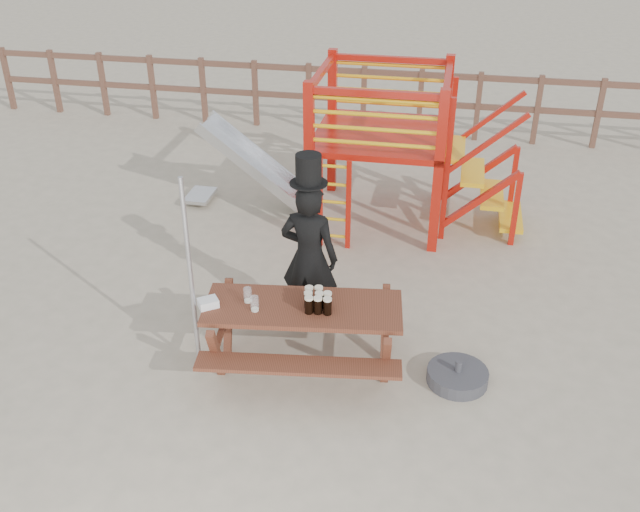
# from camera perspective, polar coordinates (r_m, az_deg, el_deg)

# --- Properties ---
(ground) EXTENTS (60.00, 60.00, 0.00)m
(ground) POSITION_cam_1_polar(r_m,az_deg,el_deg) (7.03, -0.73, -9.67)
(ground) COLOR #BAAA90
(ground) RESTS_ON ground
(back_fence) EXTENTS (15.09, 0.09, 1.20)m
(back_fence) POSITION_cam_1_polar(r_m,az_deg,el_deg) (12.92, 5.78, 12.77)
(back_fence) COLOR brown
(back_fence) RESTS_ON ground
(playground_fort) EXTENTS (4.71, 1.84, 2.10)m
(playground_fort) POSITION_cam_1_polar(r_m,az_deg,el_deg) (9.58, 4.41, 8.87)
(playground_fort) COLOR #B7170C
(playground_fort) RESTS_ON ground
(picnic_table) EXTENTS (2.01, 1.51, 0.72)m
(picnic_table) POSITION_cam_1_polar(r_m,az_deg,el_deg) (6.89, -1.35, -5.86)
(picnic_table) COLOR brown
(picnic_table) RESTS_ON ground
(man_with_hat) EXTENTS (0.64, 0.46, 1.96)m
(man_with_hat) POSITION_cam_1_polar(r_m,az_deg,el_deg) (7.27, -0.86, 0.17)
(man_with_hat) COLOR black
(man_with_hat) RESTS_ON ground
(metal_pole) EXTENTS (0.04, 0.04, 2.04)m
(metal_pole) POSITION_cam_1_polar(r_m,az_deg,el_deg) (6.68, -10.28, -1.84)
(metal_pole) COLOR #B2B2B7
(metal_pole) RESTS_ON ground
(parasol_base) EXTENTS (0.59, 0.59, 0.25)m
(parasol_base) POSITION_cam_1_polar(r_m,az_deg,el_deg) (7.06, 10.93, -9.42)
(parasol_base) COLOR #3A3A40
(parasol_base) RESTS_ON ground
(paper_bag) EXTENTS (0.23, 0.22, 0.08)m
(paper_bag) POSITION_cam_1_polar(r_m,az_deg,el_deg) (6.79, -8.94, -3.73)
(paper_bag) COLOR white
(paper_bag) RESTS_ON picnic_table
(stout_pints) EXTENTS (0.29, 0.27, 0.17)m
(stout_pints) POSITION_cam_1_polar(r_m,az_deg,el_deg) (6.65, -0.23, -3.59)
(stout_pints) COLOR black
(stout_pints) RESTS_ON picnic_table
(empty_glasses) EXTENTS (0.18, 0.21, 0.15)m
(empty_glasses) POSITION_cam_1_polar(r_m,az_deg,el_deg) (6.72, -5.53, -3.52)
(empty_glasses) COLOR silver
(empty_glasses) RESTS_ON picnic_table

